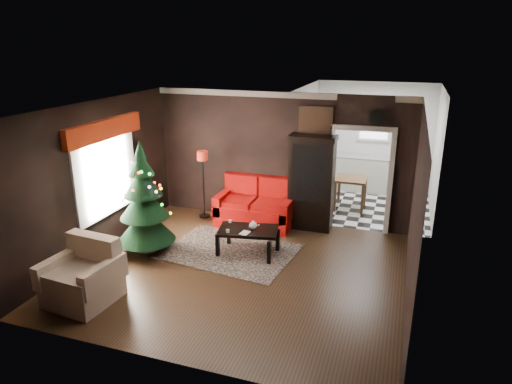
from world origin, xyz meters
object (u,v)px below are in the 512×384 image
(christmas_tree, at_px, (144,199))
(coffee_table, at_px, (248,241))
(floor_lamp, at_px, (203,185))
(curio_cabinet, at_px, (311,185))
(armchair, at_px, (81,274))
(kitchen_table, at_px, (350,193))
(teapot, at_px, (253,225))
(loveseat, at_px, (255,203))
(wall_clock, at_px, (377,117))

(christmas_tree, bearing_deg, coffee_table, 16.17)
(floor_lamp, bearing_deg, curio_cabinet, 8.66)
(curio_cabinet, height_order, armchair, curio_cabinet)
(coffee_table, distance_m, kitchen_table, 3.38)
(floor_lamp, distance_m, teapot, 2.00)
(floor_lamp, xyz_separation_m, armchair, (-0.38, -3.58, -0.37))
(floor_lamp, bearing_deg, loveseat, 6.44)
(christmas_tree, relative_size, teapot, 12.10)
(loveseat, height_order, christmas_tree, christmas_tree)
(christmas_tree, xyz_separation_m, wall_clock, (3.85, 2.31, 1.33))
(curio_cabinet, xyz_separation_m, floor_lamp, (-2.29, -0.35, -0.12))
(curio_cabinet, relative_size, floor_lamp, 1.28)
(kitchen_table, bearing_deg, curio_cabinet, -114.44)
(christmas_tree, height_order, teapot, christmas_tree)
(coffee_table, height_order, wall_clock, wall_clock)
(teapot, xyz_separation_m, kitchen_table, (1.39, 3.01, -0.20))
(coffee_table, xyz_separation_m, wall_clock, (2.03, 1.78, 2.13))
(floor_lamp, relative_size, coffee_table, 1.38)
(kitchen_table, bearing_deg, christmas_tree, -132.79)
(kitchen_table, bearing_deg, loveseat, -137.49)
(curio_cabinet, height_order, coffee_table, curio_cabinet)
(wall_clock, distance_m, kitchen_table, 2.43)
(loveseat, distance_m, christmas_tree, 2.49)
(floor_lamp, height_order, armchair, floor_lamp)
(wall_clock, bearing_deg, curio_cabinet, -171.47)
(armchair, relative_size, coffee_table, 0.91)
(floor_lamp, xyz_separation_m, teapot, (1.55, -1.23, -0.25))
(loveseat, bearing_deg, kitchen_table, 42.51)
(floor_lamp, bearing_deg, armchair, -96.01)
(floor_lamp, bearing_deg, christmas_tree, -101.29)
(kitchen_table, bearing_deg, coffee_table, -115.96)
(wall_clock, bearing_deg, floor_lamp, -171.39)
(curio_cabinet, bearing_deg, armchair, -124.18)
(christmas_tree, bearing_deg, wall_clock, 31.01)
(christmas_tree, distance_m, coffee_table, 2.05)
(loveseat, bearing_deg, christmas_tree, -128.06)
(floor_lamp, distance_m, armchair, 3.62)
(curio_cabinet, relative_size, teapot, 11.28)
(teapot, bearing_deg, loveseat, 106.94)
(wall_clock, height_order, kitchen_table, wall_clock)
(loveseat, relative_size, teapot, 10.10)
(loveseat, relative_size, armchair, 1.74)
(armchair, bearing_deg, loveseat, 73.13)
(curio_cabinet, distance_m, armchair, 4.77)
(coffee_table, relative_size, kitchen_table, 1.43)
(armchair, xyz_separation_m, coffee_table, (1.84, 2.32, -0.21))
(curio_cabinet, bearing_deg, kitchen_table, 65.56)
(wall_clock, bearing_deg, coffee_table, -138.64)
(wall_clock, xyz_separation_m, kitchen_table, (-0.55, 1.25, -2.00))
(coffee_table, bearing_deg, kitchen_table, 64.04)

